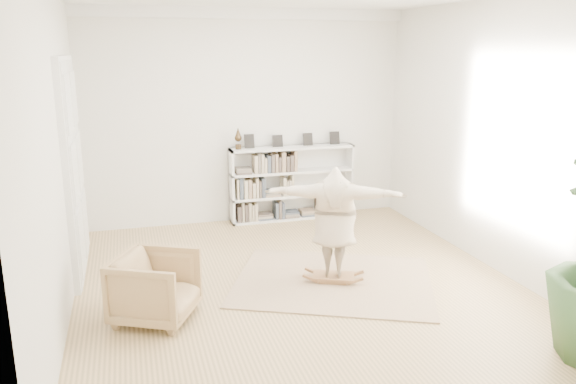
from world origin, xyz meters
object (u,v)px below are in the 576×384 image
object	(u,v)px
bookshelf	(292,184)
person	(335,219)
armchair	(156,287)
rocker_board	(333,277)

from	to	relation	value
bookshelf	person	world-z (taller)	bookshelf
armchair	rocker_board	bearing A→B (deg)	-52.24
armchair	rocker_board	xyz separation A→B (m)	(2.26, 0.43, -0.31)
bookshelf	person	xyz separation A→B (m)	(-0.29, -2.88, 0.22)
bookshelf	rocker_board	xyz separation A→B (m)	(-0.29, -2.88, -0.56)
rocker_board	bookshelf	bearing A→B (deg)	109.12
rocker_board	armchair	bearing A→B (deg)	-144.50
armchair	person	bearing A→B (deg)	-52.24
bookshelf	rocker_board	world-z (taller)	bookshelf
bookshelf	rocker_board	size ratio (longest dim) A/B	3.56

